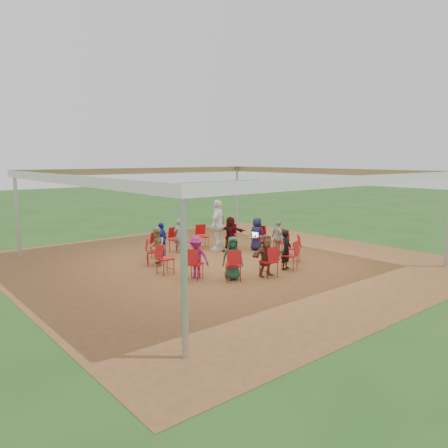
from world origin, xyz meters
TOP-DOWN VIEW (x-y plane):
  - ground at (0.00, 0.00)m, footprint 80.00×80.00m
  - dirt_patch at (0.00, 0.00)m, footprint 13.00×13.00m
  - tent at (0.00, 0.00)m, footprint 10.33×10.33m
  - chair_0 at (2.21, 0.62)m, footprint 0.54×0.52m
  - chair_1 at (1.67, 1.57)m, footprint 0.61×0.61m
  - chair_2 at (0.75, 2.17)m, footprint 0.54×0.55m
  - chair_3 at (-0.34, 2.27)m, footprint 0.48×0.50m
  - chair_4 at (-1.36, 1.85)m, footprint 0.60×0.60m
  - chair_5 at (-2.06, 1.00)m, footprint 0.58×0.57m
  - chair_6 at (-2.29, -0.07)m, footprint 0.45×0.43m
  - chair_7 at (-2.00, -1.13)m, footprint 0.59×0.58m
  - chair_8 at (-1.25, -1.93)m, footprint 0.59×0.60m
  - chair_9 at (-0.21, -2.29)m, footprint 0.46×0.48m
  - chair_10 at (0.88, -2.12)m, footprint 0.56×0.57m
  - chair_11 at (1.76, -1.47)m, footprint 0.61×0.60m
  - chair_12 at (2.24, -0.48)m, footprint 0.52×0.50m
  - person_seated_0 at (2.09, 0.58)m, footprint 0.48×0.67m
  - person_seated_1 at (1.58, 1.49)m, footprint 1.09×1.12m
  - person_seated_2 at (-0.33, 2.15)m, footprint 0.49×0.36m
  - person_seated_3 at (-1.29, 1.75)m, footprint 0.80×0.72m
  - person_seated_4 at (-1.96, 0.95)m, footprint 0.57×0.69m
  - person_seated_5 at (-1.89, -1.07)m, footprint 0.73×0.88m
  - person_seated_6 at (-1.18, -1.83)m, footprint 0.68×0.61m
  - person_seated_7 at (-0.20, -2.17)m, footprint 1.17×0.53m
  - person_seated_8 at (0.83, -2.01)m, footprint 0.52×0.44m
  - person_seated_9 at (2.13, -0.46)m, footprint 0.51×0.78m
  - standing_person at (0.98, 1.50)m, footprint 1.24×1.03m
  - cable_coil at (1.09, 1.09)m, footprint 0.45×0.45m
  - laptop at (1.93, 0.54)m, footprint 0.30×0.34m

SIDE VIEW (x-z plane):
  - ground at x=0.00m, z-range 0.00..0.00m
  - dirt_patch at x=0.00m, z-range 0.01..0.01m
  - cable_coil at x=1.09m, z-range 0.01..0.04m
  - chair_0 at x=2.21m, z-range 0.00..0.90m
  - chair_1 at x=1.67m, z-range 0.00..0.90m
  - chair_2 at x=0.75m, z-range 0.00..0.90m
  - chair_3 at x=-0.34m, z-range 0.00..0.90m
  - chair_4 at x=-1.36m, z-range 0.00..0.90m
  - chair_5 at x=-2.06m, z-range 0.00..0.90m
  - chair_6 at x=-2.29m, z-range 0.00..0.90m
  - chair_7 at x=-2.00m, z-range 0.00..0.90m
  - chair_8 at x=-1.25m, z-range 0.00..0.90m
  - chair_9 at x=-0.21m, z-range 0.00..0.90m
  - chair_10 at x=0.88m, z-range 0.00..0.90m
  - chair_11 at x=1.76m, z-range 0.00..0.90m
  - chair_12 at x=2.24m, z-range 0.00..0.90m
  - laptop at x=1.93m, z-range 0.48..0.68m
  - person_seated_0 at x=2.09m, z-range 0.01..1.23m
  - person_seated_1 at x=1.58m, z-range 0.01..1.23m
  - person_seated_2 at x=-0.33m, z-range 0.01..1.23m
  - person_seated_3 at x=-1.29m, z-range 0.01..1.23m
  - person_seated_4 at x=-1.96m, z-range 0.01..1.23m
  - person_seated_5 at x=-1.89m, z-range 0.01..1.23m
  - person_seated_6 at x=-1.18m, z-range 0.01..1.23m
  - person_seated_7 at x=-0.20m, z-range 0.01..1.23m
  - person_seated_8 at x=0.83m, z-range 0.01..1.23m
  - person_seated_9 at x=2.13m, z-range 0.01..1.23m
  - standing_person at x=0.98m, z-range 0.01..1.89m
  - tent at x=0.00m, z-range 0.87..3.87m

